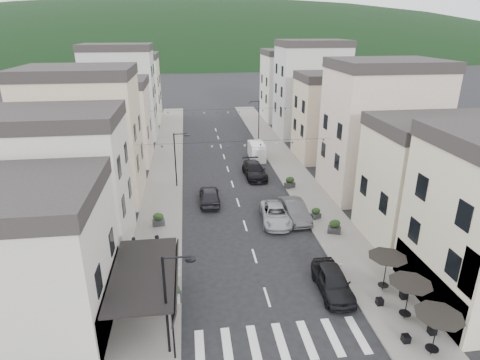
{
  "coord_description": "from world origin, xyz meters",
  "views": [
    {
      "loc": [
        -4.53,
        -15.09,
        16.44
      ],
      "look_at": [
        -0.18,
        18.14,
        3.5
      ],
      "focal_mm": 30.0,
      "sensor_mm": 36.0,
      "label": 1
    }
  ],
  "objects_px": {
    "delivery_van": "(257,151)",
    "pedestrian_a": "(135,248)",
    "parked_car_a": "(333,281)",
    "parked_car_b": "(294,211)",
    "pedestrian_b": "(158,245)",
    "parked_car_e": "(210,195)",
    "parked_car_d": "(255,170)",
    "parked_car_c": "(276,214)"
  },
  "relations": [
    {
      "from": "parked_car_c",
      "to": "parked_car_e",
      "type": "xyz_separation_m",
      "value": [
        -5.6,
        4.84,
        0.08
      ]
    },
    {
      "from": "parked_car_e",
      "to": "pedestrian_a",
      "type": "bearing_deg",
      "value": 57.93
    },
    {
      "from": "parked_car_a",
      "to": "delivery_van",
      "type": "height_order",
      "value": "delivery_van"
    },
    {
      "from": "parked_car_a",
      "to": "delivery_van",
      "type": "relative_size",
      "value": 1.04
    },
    {
      "from": "parked_car_c",
      "to": "delivery_van",
      "type": "distance_m",
      "value": 18.34
    },
    {
      "from": "pedestrian_b",
      "to": "parked_car_b",
      "type": "bearing_deg",
      "value": 37.43
    },
    {
      "from": "parked_car_c",
      "to": "pedestrian_a",
      "type": "relative_size",
      "value": 3.1
    },
    {
      "from": "parked_car_c",
      "to": "parked_car_d",
      "type": "distance_m",
      "value": 11.54
    },
    {
      "from": "parked_car_a",
      "to": "parked_car_d",
      "type": "bearing_deg",
      "value": 95.66
    },
    {
      "from": "parked_car_e",
      "to": "parked_car_a",
      "type": "bearing_deg",
      "value": 116.01
    },
    {
      "from": "parked_car_a",
      "to": "pedestrian_b",
      "type": "xyz_separation_m",
      "value": [
        -11.63,
        5.99,
        0.11
      ]
    },
    {
      "from": "parked_car_c",
      "to": "parked_car_d",
      "type": "relative_size",
      "value": 0.95
    },
    {
      "from": "parked_car_e",
      "to": "parked_car_d",
      "type": "bearing_deg",
      "value": -129.11
    },
    {
      "from": "parked_car_c",
      "to": "parked_car_d",
      "type": "height_order",
      "value": "parked_car_d"
    },
    {
      "from": "parked_car_a",
      "to": "parked_car_d",
      "type": "height_order",
      "value": "parked_car_a"
    },
    {
      "from": "delivery_van",
      "to": "pedestrian_a",
      "type": "height_order",
      "value": "delivery_van"
    },
    {
      "from": "parked_car_d",
      "to": "parked_car_e",
      "type": "xyz_separation_m",
      "value": [
        -5.6,
        -6.69,
        0.01
      ]
    },
    {
      "from": "parked_car_b",
      "to": "pedestrian_b",
      "type": "bearing_deg",
      "value": -162.44
    },
    {
      "from": "parked_car_c",
      "to": "parked_car_d",
      "type": "xyz_separation_m",
      "value": [
        0.0,
        11.53,
        0.07
      ]
    },
    {
      "from": "parked_car_b",
      "to": "parked_car_e",
      "type": "bearing_deg",
      "value": 144.58
    },
    {
      "from": "parked_car_b",
      "to": "parked_car_c",
      "type": "height_order",
      "value": "parked_car_b"
    },
    {
      "from": "parked_car_e",
      "to": "pedestrian_a",
      "type": "xyz_separation_m",
      "value": [
        -6.14,
        -9.5,
        0.16
      ]
    },
    {
      "from": "parked_car_e",
      "to": "pedestrian_b",
      "type": "relative_size",
      "value": 2.99
    },
    {
      "from": "parked_car_e",
      "to": "pedestrian_b",
      "type": "height_order",
      "value": "pedestrian_b"
    },
    {
      "from": "parked_car_d",
      "to": "delivery_van",
      "type": "relative_size",
      "value": 1.21
    },
    {
      "from": "parked_car_a",
      "to": "pedestrian_a",
      "type": "height_order",
      "value": "pedestrian_a"
    },
    {
      "from": "parked_car_a",
      "to": "parked_car_b",
      "type": "relative_size",
      "value": 0.95
    },
    {
      "from": "delivery_van",
      "to": "pedestrian_b",
      "type": "distance_m",
      "value": 25.4
    },
    {
      "from": "pedestrian_b",
      "to": "parked_car_e",
      "type": "bearing_deg",
      "value": 79.82
    },
    {
      "from": "parked_car_a",
      "to": "parked_car_c",
      "type": "height_order",
      "value": "parked_car_a"
    },
    {
      "from": "delivery_van",
      "to": "parked_car_b",
      "type": "bearing_deg",
      "value": -87.38
    },
    {
      "from": "pedestrian_a",
      "to": "pedestrian_b",
      "type": "relative_size",
      "value": 1.07
    },
    {
      "from": "parked_car_d",
      "to": "parked_car_b",
      "type": "bearing_deg",
      "value": -83.03
    },
    {
      "from": "parked_car_a",
      "to": "pedestrian_b",
      "type": "height_order",
      "value": "pedestrian_b"
    },
    {
      "from": "parked_car_b",
      "to": "pedestrian_a",
      "type": "height_order",
      "value": "pedestrian_a"
    },
    {
      "from": "parked_car_a",
      "to": "parked_car_b",
      "type": "distance_m",
      "value": 10.73
    },
    {
      "from": "parked_car_a",
      "to": "parked_car_b",
      "type": "bearing_deg",
      "value": 90.31
    },
    {
      "from": "parked_car_b",
      "to": "pedestrian_a",
      "type": "distance_m",
      "value": 14.44
    },
    {
      "from": "parked_car_a",
      "to": "delivery_van",
      "type": "distance_m",
      "value": 28.67
    },
    {
      "from": "parked_car_b",
      "to": "delivery_van",
      "type": "relative_size",
      "value": 1.1
    },
    {
      "from": "parked_car_d",
      "to": "delivery_van",
      "type": "xyz_separation_m",
      "value": [
        1.4,
        6.75,
        0.26
      ]
    },
    {
      "from": "parked_car_c",
      "to": "delivery_van",
      "type": "bearing_deg",
      "value": 90.77
    }
  ]
}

